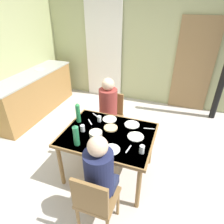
# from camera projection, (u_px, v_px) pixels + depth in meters

# --- Properties ---
(ground_plane) EXTENTS (6.13, 6.13, 0.00)m
(ground_plane) POSITION_uv_depth(u_px,v_px,m) (100.00, 157.00, 3.26)
(ground_plane) COLOR #BDB4AF
(wall_back) EXTENTS (4.73, 0.10, 2.67)m
(wall_back) POSITION_uv_depth(u_px,v_px,m) (138.00, 45.00, 4.49)
(wall_back) COLOR tan
(wall_back) RESTS_ON ground_plane
(wall_left) EXTENTS (0.10, 3.54, 2.67)m
(wall_left) POSITION_uv_depth(u_px,v_px,m) (0.00, 56.00, 3.72)
(wall_left) COLOR tan
(wall_left) RESTS_ON ground_plane
(door_wooden) EXTENTS (0.80, 0.05, 2.00)m
(door_wooden) POSITION_uv_depth(u_px,v_px,m) (193.00, 67.00, 4.23)
(door_wooden) COLOR olive
(door_wooden) RESTS_ON ground_plane
(curtain_panel) EXTENTS (0.90, 0.03, 2.24)m
(curtain_panel) POSITION_uv_depth(u_px,v_px,m) (104.00, 53.00, 4.76)
(curtain_panel) COLOR white
(curtain_panel) RESTS_ON ground_plane
(kitchen_counter) EXTENTS (0.61, 2.13, 0.91)m
(kitchen_counter) POSITION_uv_depth(u_px,v_px,m) (34.00, 94.00, 4.33)
(kitchen_counter) COLOR olive
(kitchen_counter) RESTS_ON ground_plane
(dining_table) EXTENTS (1.21, 0.95, 0.73)m
(dining_table) POSITION_uv_depth(u_px,v_px,m) (108.00, 138.00, 2.66)
(dining_table) COLOR olive
(dining_table) RESTS_ON ground_plane
(chair_near_diner) EXTENTS (0.40, 0.40, 0.87)m
(chair_near_diner) POSITION_uv_depth(u_px,v_px,m) (95.00, 200.00, 2.02)
(chair_near_diner) COLOR olive
(chair_near_diner) RESTS_ON ground_plane
(chair_far_diner) EXTENTS (0.40, 0.40, 0.87)m
(chair_far_diner) POSITION_uv_depth(u_px,v_px,m) (111.00, 114.00, 3.48)
(chair_far_diner) COLOR olive
(chair_far_diner) RESTS_ON ground_plane
(person_near_diner) EXTENTS (0.30, 0.37, 0.77)m
(person_near_diner) POSITION_uv_depth(u_px,v_px,m) (99.00, 171.00, 1.98)
(person_near_diner) COLOR #252C4B
(person_near_diner) RESTS_ON ground_plane
(person_far_diner) EXTENTS (0.30, 0.37, 0.77)m
(person_far_diner) POSITION_uv_depth(u_px,v_px,m) (108.00, 104.00, 3.23)
(person_far_diner) COLOR maroon
(person_far_diner) RESTS_ON ground_plane
(water_bottle_green_near) EXTENTS (0.06, 0.06, 0.31)m
(water_bottle_green_near) POSITION_uv_depth(u_px,v_px,m) (78.00, 113.00, 2.80)
(water_bottle_green_near) COLOR #278649
(water_bottle_green_near) RESTS_ON dining_table
(water_bottle_green_far) EXTENTS (0.07, 0.07, 0.29)m
(water_bottle_green_far) POSITION_uv_depth(u_px,v_px,m) (76.00, 135.00, 2.36)
(water_bottle_green_far) COLOR #27804C
(water_bottle_green_far) RESTS_ON dining_table
(serving_bowl_center) EXTENTS (0.17, 0.17, 0.05)m
(serving_bowl_center) POSITION_uv_depth(u_px,v_px,m) (96.00, 134.00, 2.57)
(serving_bowl_center) COLOR beige
(serving_bowl_center) RESTS_ON dining_table
(dinner_plate_near_left) EXTENTS (0.21, 0.21, 0.01)m
(dinner_plate_near_left) POSITION_uv_depth(u_px,v_px,m) (111.00, 149.00, 2.34)
(dinner_plate_near_left) COLOR white
(dinner_plate_near_left) RESTS_ON dining_table
(dinner_plate_near_right) EXTENTS (0.21, 0.21, 0.01)m
(dinner_plate_near_right) POSITION_uv_depth(u_px,v_px,m) (110.00, 119.00, 2.91)
(dinner_plate_near_right) COLOR white
(dinner_plate_near_right) RESTS_ON dining_table
(dinner_plate_far_center) EXTENTS (0.21, 0.21, 0.01)m
(dinner_plate_far_center) POSITION_uv_depth(u_px,v_px,m) (136.00, 137.00, 2.55)
(dinner_plate_far_center) COLOR white
(dinner_plate_far_center) RESTS_ON dining_table
(dinner_plate_far_side) EXTENTS (0.21, 0.21, 0.01)m
(dinner_plate_far_side) POSITION_uv_depth(u_px,v_px,m) (132.00, 125.00, 2.79)
(dinner_plate_far_side) COLOR white
(dinner_plate_far_side) RESTS_ON dining_table
(drinking_glass_by_near_diner) EXTENTS (0.06, 0.06, 0.09)m
(drinking_glass_by_near_diner) POSITION_uv_depth(u_px,v_px,m) (83.00, 128.00, 2.65)
(drinking_glass_by_near_diner) COLOR silver
(drinking_glass_by_near_diner) RESTS_ON dining_table
(drinking_glass_by_far_diner) EXTENTS (0.06, 0.06, 0.10)m
(drinking_glass_by_far_diner) POSITION_uv_depth(u_px,v_px,m) (142.00, 149.00, 2.27)
(drinking_glass_by_far_diner) COLOR silver
(drinking_glass_by_far_diner) RESTS_ON dining_table
(drinking_glass_spare_center) EXTENTS (0.06, 0.06, 0.09)m
(drinking_glass_spare_center) POSITION_uv_depth(u_px,v_px,m) (99.00, 119.00, 2.86)
(drinking_glass_spare_center) COLOR silver
(drinking_glass_spare_center) RESTS_ON dining_table
(bread_plate_sliced) EXTENTS (0.19, 0.19, 0.02)m
(bread_plate_sliced) POSITION_uv_depth(u_px,v_px,m) (111.00, 128.00, 2.71)
(bread_plate_sliced) COLOR #DBB77A
(bread_plate_sliced) RESTS_ON dining_table
(cutlery_knife_near) EXTENTS (0.15, 0.05, 0.00)m
(cutlery_knife_near) POSITION_uv_depth(u_px,v_px,m) (149.00, 129.00, 2.71)
(cutlery_knife_near) COLOR silver
(cutlery_knife_near) RESTS_ON dining_table
(cutlery_fork_near) EXTENTS (0.11, 0.12, 0.00)m
(cutlery_fork_near) POSITION_uv_depth(u_px,v_px,m) (90.00, 122.00, 2.86)
(cutlery_fork_near) COLOR silver
(cutlery_fork_near) RESTS_ON dining_table
(cutlery_knife_far) EXTENTS (0.14, 0.09, 0.00)m
(cutlery_knife_far) POSITION_uv_depth(u_px,v_px,m) (96.00, 115.00, 3.02)
(cutlery_knife_far) COLOR silver
(cutlery_knife_far) RESTS_ON dining_table
(cutlery_fork_far) EXTENTS (0.04, 0.15, 0.00)m
(cutlery_fork_far) POSITION_uv_depth(u_px,v_px,m) (128.00, 149.00, 2.35)
(cutlery_fork_far) COLOR silver
(cutlery_fork_far) RESTS_ON dining_table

